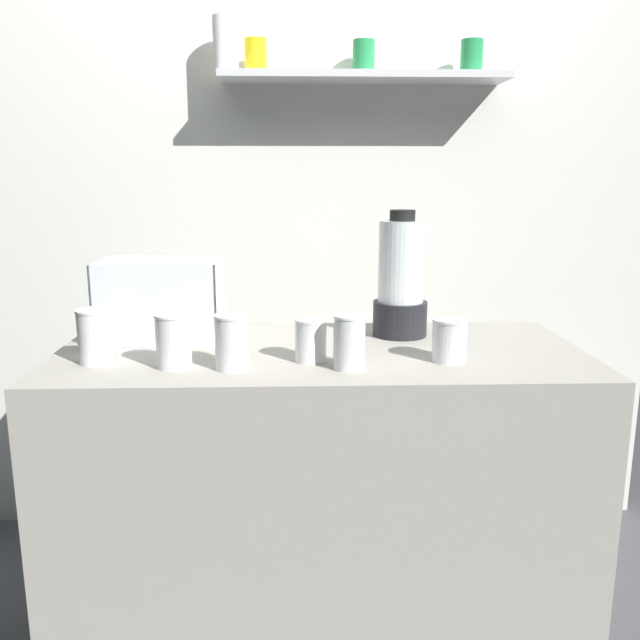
{
  "coord_description": "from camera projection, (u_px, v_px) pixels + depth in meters",
  "views": [
    {
      "loc": [
        -0.06,
        -1.71,
        1.35
      ],
      "look_at": [
        0.0,
        0.0,
        0.98
      ],
      "focal_mm": 37.13,
      "sensor_mm": 36.0,
      "label": 1
    }
  ],
  "objects": [
    {
      "name": "juice_cup_pomegranate_far_right",
      "position": [
        349.0,
        346.0,
        1.58
      ],
      "size": [
        0.08,
        0.08,
        0.13
      ],
      "color": "white",
      "rests_on": "counter"
    },
    {
      "name": "juice_cup_orange_right",
      "position": [
        311.0,
        343.0,
        1.65
      ],
      "size": [
        0.08,
        0.08,
        0.11
      ],
      "color": "white",
      "rests_on": "counter"
    },
    {
      "name": "juice_cup_orange_rightmost",
      "position": [
        449.0,
        342.0,
        1.65
      ],
      "size": [
        0.09,
        0.09,
        0.11
      ],
      "color": "white",
      "rests_on": "counter"
    },
    {
      "name": "back_wall_unit",
      "position": [
        314.0,
        201.0,
        2.44
      ],
      "size": [
        2.6,
        0.24,
        2.5
      ],
      "color": "silver",
      "rests_on": "ground_plane"
    },
    {
      "name": "juice_cup_mango_far_left",
      "position": [
        95.0,
        339.0,
        1.63
      ],
      "size": [
        0.09,
        0.09,
        0.13
      ],
      "color": "white",
      "rests_on": "counter"
    },
    {
      "name": "counter",
      "position": [
        320.0,
        503.0,
        1.87
      ],
      "size": [
        1.4,
        0.64,
        0.9
      ],
      "primitive_type": "cube",
      "color": "#9E998E",
      "rests_on": "ground_plane"
    },
    {
      "name": "carrot_display_bin",
      "position": [
        163.0,
        315.0,
        1.88
      ],
      "size": [
        0.33,
        0.24,
        0.23
      ],
      "color": "white",
      "rests_on": "counter"
    },
    {
      "name": "juice_cup_beet_left",
      "position": [
        174.0,
        343.0,
        1.59
      ],
      "size": [
        0.09,
        0.09,
        0.13
      ],
      "color": "white",
      "rests_on": "counter"
    },
    {
      "name": "blender_pitcher",
      "position": [
        401.0,
        283.0,
        1.9
      ],
      "size": [
        0.16,
        0.16,
        0.36
      ],
      "color": "black",
      "rests_on": "counter"
    },
    {
      "name": "juice_cup_pomegranate_middle",
      "position": [
        232.0,
        346.0,
        1.58
      ],
      "size": [
        0.08,
        0.08,
        0.13
      ],
      "color": "white",
      "rests_on": "counter"
    }
  ]
}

